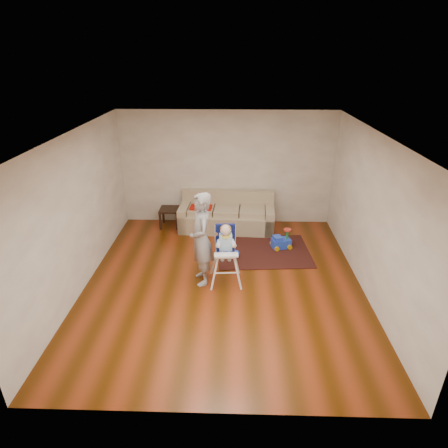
{
  "coord_description": "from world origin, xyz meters",
  "views": [
    {
      "loc": [
        0.19,
        -5.8,
        3.88
      ],
      "look_at": [
        0.0,
        0.4,
        1.0
      ],
      "focal_mm": 30.0,
      "sensor_mm": 36.0,
      "label": 1
    }
  ],
  "objects_px": {
    "sofa": "(227,212)",
    "high_chair": "(226,255)",
    "toy_ball": "(236,254)",
    "side_table": "(170,217)",
    "ride_on_toy": "(281,239)",
    "adult": "(201,239)"
  },
  "relations": [
    {
      "from": "sofa",
      "to": "adult",
      "type": "xyz_separation_m",
      "value": [
        -0.4,
        -2.26,
        0.44
      ]
    },
    {
      "from": "side_table",
      "to": "sofa",
      "type": "bearing_deg",
      "value": -4.14
    },
    {
      "from": "sofa",
      "to": "ride_on_toy",
      "type": "relative_size",
      "value": 5.32
    },
    {
      "from": "high_chair",
      "to": "sofa",
      "type": "bearing_deg",
      "value": 86.83
    },
    {
      "from": "side_table",
      "to": "adult",
      "type": "distance_m",
      "value": 2.63
    },
    {
      "from": "high_chair",
      "to": "adult",
      "type": "xyz_separation_m",
      "value": [
        -0.43,
        0.0,
        0.3
      ]
    },
    {
      "from": "sofa",
      "to": "adult",
      "type": "bearing_deg",
      "value": -96.68
    },
    {
      "from": "side_table",
      "to": "ride_on_toy",
      "type": "height_order",
      "value": "side_table"
    },
    {
      "from": "sofa",
      "to": "adult",
      "type": "height_order",
      "value": "adult"
    },
    {
      "from": "ride_on_toy",
      "to": "sofa",
      "type": "bearing_deg",
      "value": 124.8
    },
    {
      "from": "ride_on_toy",
      "to": "adult",
      "type": "height_order",
      "value": "adult"
    },
    {
      "from": "sofa",
      "to": "high_chair",
      "type": "xyz_separation_m",
      "value": [
        0.03,
        -2.26,
        0.13
      ]
    },
    {
      "from": "ride_on_toy",
      "to": "high_chair",
      "type": "distance_m",
      "value": 1.79
    },
    {
      "from": "ride_on_toy",
      "to": "high_chair",
      "type": "bearing_deg",
      "value": -148.26
    },
    {
      "from": "sofa",
      "to": "adult",
      "type": "relative_size",
      "value": 1.31
    },
    {
      "from": "side_table",
      "to": "ride_on_toy",
      "type": "distance_m",
      "value": 2.77
    },
    {
      "from": "side_table",
      "to": "adult",
      "type": "xyz_separation_m",
      "value": [
        0.97,
        -2.36,
        0.63
      ]
    },
    {
      "from": "ride_on_toy",
      "to": "adult",
      "type": "bearing_deg",
      "value": -157.29
    },
    {
      "from": "sofa",
      "to": "toy_ball",
      "type": "bearing_deg",
      "value": -77.48
    },
    {
      "from": "side_table",
      "to": "ride_on_toy",
      "type": "xyz_separation_m",
      "value": [
        2.57,
        -1.04,
        -0.0
      ]
    },
    {
      "from": "ride_on_toy",
      "to": "adult",
      "type": "xyz_separation_m",
      "value": [
        -1.59,
        -1.32,
        0.63
      ]
    },
    {
      "from": "side_table",
      "to": "ride_on_toy",
      "type": "bearing_deg",
      "value": -22.13
    }
  ]
}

